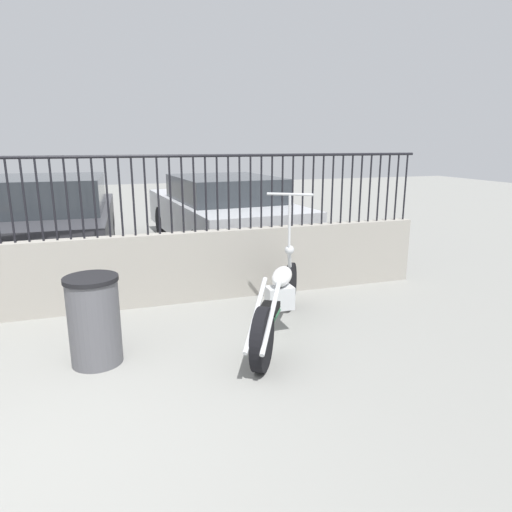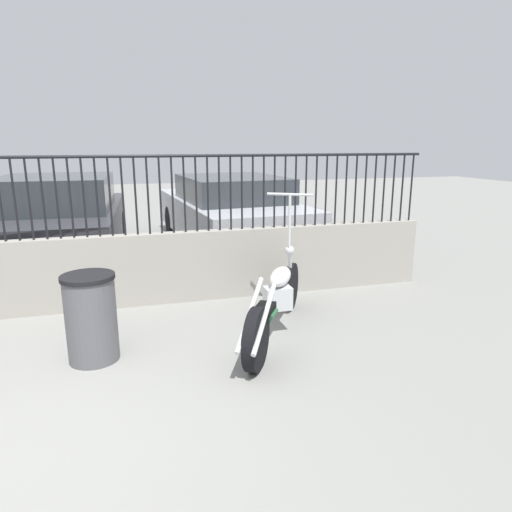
{
  "view_description": "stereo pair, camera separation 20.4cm",
  "coord_description": "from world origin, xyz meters",
  "px_view_note": "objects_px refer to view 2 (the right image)",
  "views": [
    {
      "loc": [
        0.77,
        -2.98,
        1.97
      ],
      "look_at": [
        2.36,
        1.83,
        0.7
      ],
      "focal_mm": 32.0,
      "sensor_mm": 36.0,
      "label": 1
    },
    {
      "loc": [
        0.97,
        -3.04,
        1.97
      ],
      "look_at": [
        2.36,
        1.83,
        0.7
      ],
      "focal_mm": 32.0,
      "sensor_mm": 36.0,
      "label": 2
    }
  ],
  "objects_px": {
    "trash_bin": "(91,318)",
    "car_silver": "(230,211)",
    "motorcycle_green": "(275,303)",
    "car_dark_grey": "(60,220)"
  },
  "relations": [
    {
      "from": "trash_bin",
      "to": "car_silver",
      "type": "bearing_deg",
      "value": 62.12
    },
    {
      "from": "car_dark_grey",
      "to": "car_silver",
      "type": "xyz_separation_m",
      "value": [
        2.96,
        0.37,
        -0.03
      ]
    },
    {
      "from": "trash_bin",
      "to": "car_silver",
      "type": "xyz_separation_m",
      "value": [
        2.27,
        4.28,
        0.28
      ]
    },
    {
      "from": "trash_bin",
      "to": "motorcycle_green",
      "type": "bearing_deg",
      "value": 0.21
    },
    {
      "from": "motorcycle_green",
      "to": "car_dark_grey",
      "type": "relative_size",
      "value": 0.46
    },
    {
      "from": "trash_bin",
      "to": "car_silver",
      "type": "height_order",
      "value": "car_silver"
    },
    {
      "from": "car_dark_grey",
      "to": "trash_bin",
      "type": "bearing_deg",
      "value": -167.49
    },
    {
      "from": "motorcycle_green",
      "to": "car_silver",
      "type": "relative_size",
      "value": 0.42
    },
    {
      "from": "trash_bin",
      "to": "car_silver",
      "type": "distance_m",
      "value": 4.86
    },
    {
      "from": "motorcycle_green",
      "to": "trash_bin",
      "type": "distance_m",
      "value": 1.77
    }
  ]
}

